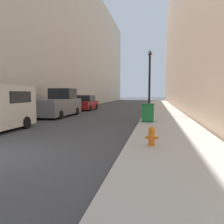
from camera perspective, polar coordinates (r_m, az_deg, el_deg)
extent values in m
cube|color=#B7B2A8|center=(23.43, 13.01, 0.39)|extent=(3.40, 60.00, 0.12)
cube|color=beige|center=(35.93, -15.87, 16.88)|extent=(12.00, 60.00, 18.83)
cube|color=#9E7F66|center=(33.70, 27.19, 19.78)|extent=(12.00, 60.00, 21.60)
cylinder|color=orange|center=(7.41, 10.30, -6.80)|extent=(0.21, 0.21, 0.49)
sphere|color=orange|center=(7.36, 10.34, -4.64)|extent=(0.22, 0.22, 0.22)
cylinder|color=orange|center=(7.35, 10.34, -4.13)|extent=(0.06, 0.06, 0.05)
cylinder|color=orange|center=(7.24, 10.28, -6.87)|extent=(0.11, 0.12, 0.11)
cylinder|color=orange|center=(7.41, 9.01, -6.59)|extent=(0.12, 0.09, 0.09)
cylinder|color=orange|center=(7.41, 11.60, -6.64)|extent=(0.12, 0.09, 0.09)
cube|color=#1E7538|center=(13.49, 9.34, -0.29)|extent=(0.72, 0.62, 1.00)
cube|color=#16572A|center=(13.45, 9.37, 2.00)|extent=(0.74, 0.64, 0.08)
cylinder|color=black|center=(13.81, 8.08, -2.03)|extent=(0.05, 0.16, 0.16)
cylinder|color=black|center=(13.79, 10.62, -2.08)|extent=(0.05, 0.16, 0.16)
cylinder|color=black|center=(17.34, 9.64, -0.49)|extent=(0.31, 0.31, 0.25)
cylinder|color=black|center=(17.27, 9.75, 6.87)|extent=(0.16, 0.16, 4.70)
cone|color=black|center=(17.54, 9.87, 15.18)|extent=(0.37, 0.37, 0.37)
cube|color=black|center=(12.51, -26.57, 3.53)|extent=(2.06, 1.77, 0.58)
cylinder|color=black|center=(12.40, -21.65, -2.57)|extent=(0.24, 0.64, 0.64)
cube|color=slate|center=(18.02, -13.92, 1.35)|extent=(2.02, 5.38, 1.22)
cube|color=black|center=(18.85, -12.76, 4.70)|extent=(1.85, 1.72, 0.87)
cylinder|color=black|center=(19.96, -14.28, 0.34)|extent=(0.24, 0.64, 0.64)
cylinder|color=black|center=(19.23, -9.24, 0.26)|extent=(0.24, 0.64, 0.64)
cylinder|color=black|center=(17.02, -19.13, -0.55)|extent=(0.24, 0.64, 0.64)
cylinder|color=black|center=(16.16, -13.39, -0.69)|extent=(0.24, 0.64, 0.64)
cube|color=maroon|center=(24.48, -6.87, 1.87)|extent=(1.83, 4.14, 0.83)
cube|color=#1E2328|center=(24.45, -6.89, 3.62)|extent=(1.61, 2.15, 0.66)
cylinder|color=black|center=(25.94, -7.78, 1.47)|extent=(0.24, 0.64, 0.64)
cylinder|color=black|center=(25.44, -4.19, 1.43)|extent=(0.24, 0.64, 0.64)
cylinder|color=black|center=(23.61, -9.75, 1.11)|extent=(0.24, 0.64, 0.64)
cylinder|color=black|center=(23.06, -5.84, 1.06)|extent=(0.24, 0.64, 0.64)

